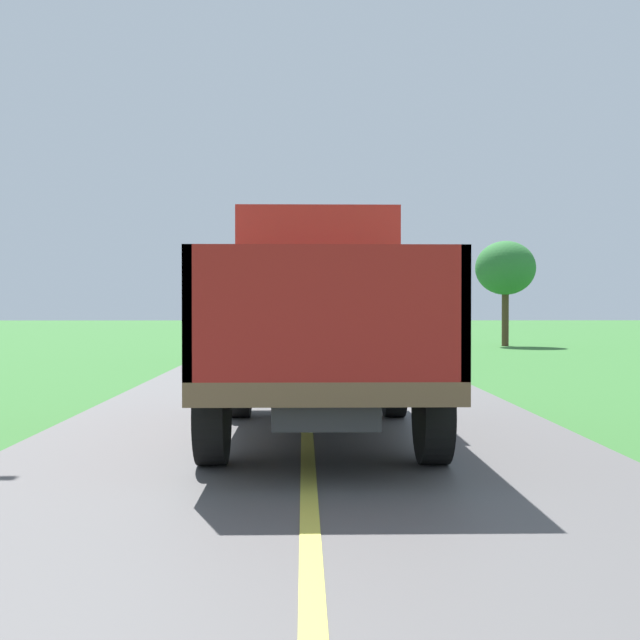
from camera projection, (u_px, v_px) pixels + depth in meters
The scene contains 3 objects.
banana_truck_near at pixel (320, 317), 10.24m from camera, with size 2.38×5.82×2.80m.
banana_truck_far at pixel (316, 311), 24.87m from camera, with size 2.38×5.81×2.80m.
roadside_tree_mid_right at pixel (505, 269), 33.28m from camera, with size 2.42×2.42×4.25m.
Camera 1 is at (-0.04, 2.42, 1.58)m, focal length 46.29 mm.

